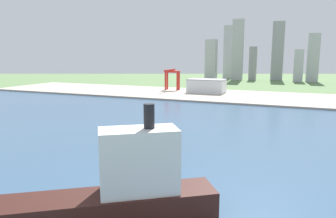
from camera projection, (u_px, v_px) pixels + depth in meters
name	position (u px, v px, depth m)	size (l,w,h in m)	color
ground_plane	(219.00, 126.00, 270.31)	(2400.00, 2400.00, 0.00)	#5C7C4B
water_bay	(197.00, 144.00, 215.77)	(840.00, 360.00, 0.15)	#385675
industrial_pier	(251.00, 97.00, 442.75)	(840.00, 140.00, 2.50)	#ABA292
cargo_ship	(121.00, 189.00, 113.43)	(72.24, 57.48, 43.04)	#381914
port_crane_red	(172.00, 75.00, 518.37)	(23.33, 42.50, 33.94)	red
warehouse_main	(207.00, 86.00, 484.59)	(55.90, 33.82, 20.65)	white
distant_skyline	(258.00, 56.00, 744.42)	(252.26, 71.14, 140.42)	#B5B2BD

